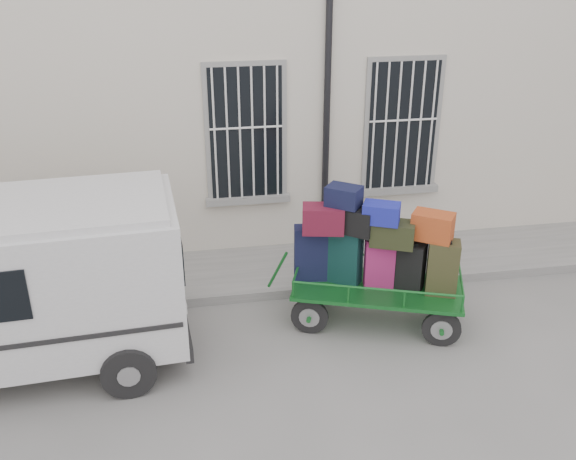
{
  "coord_description": "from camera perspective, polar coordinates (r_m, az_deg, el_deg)",
  "views": [
    {
      "loc": [
        -1.51,
        -7.27,
        5.23
      ],
      "look_at": [
        -0.04,
        1.0,
        1.36
      ],
      "focal_mm": 40.0,
      "sensor_mm": 36.0,
      "label": 1
    }
  ],
  "objects": [
    {
      "name": "ground",
      "position": [
        9.09,
        1.4,
        -10.42
      ],
      "size": [
        80.0,
        80.0,
        0.0
      ],
      "primitive_type": "plane",
      "color": "slate",
      "rests_on": "ground"
    },
    {
      "name": "luggage_cart",
      "position": [
        9.17,
        7.73,
        -2.42
      ],
      "size": [
        2.84,
        1.84,
        2.11
      ],
      "rotation": [
        0.0,
        0.0,
        -0.35
      ],
      "color": "black",
      "rests_on": "ground"
    },
    {
      "name": "sidewalk",
      "position": [
        10.89,
        -0.87,
        -3.52
      ],
      "size": [
        24.0,
        1.7,
        0.15
      ],
      "primitive_type": "cube",
      "color": "slate",
      "rests_on": "ground"
    },
    {
      "name": "building",
      "position": [
        13.05,
        -3.37,
        14.85
      ],
      "size": [
        24.0,
        5.15,
        6.0
      ],
      "color": "beige",
      "rests_on": "ground"
    }
  ]
}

